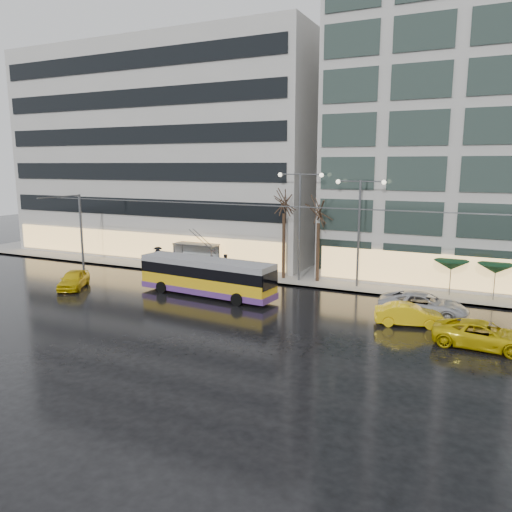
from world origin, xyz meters
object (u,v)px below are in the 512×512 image
Objects in this scene: trolleybus at (207,278)px; street_lamp_near at (300,212)px; bus_shelter at (194,250)px; taxi_a at (74,279)px.

trolleybus is 1.24× the size of street_lamp_near.
bus_shelter is at bearing 128.25° from trolleybus.
taxi_a is (-5.20, -9.81, -1.23)m from bus_shelter.
bus_shelter is 0.97× the size of taxi_a.
bus_shelter is 0.47× the size of street_lamp_near.
street_lamp_near is 2.09× the size of taxi_a.
street_lamp_near reaches higher than taxi_a.
taxi_a is at bearing -117.93° from bus_shelter.
trolleybus is 11.20m from taxi_a.
street_lamp_near is 19.21m from taxi_a.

